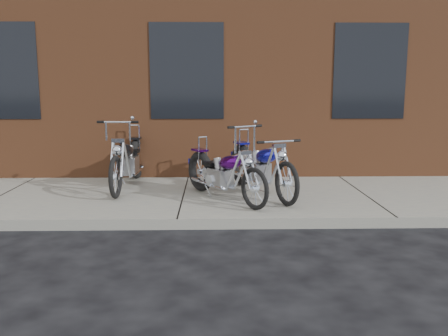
{
  "coord_description": "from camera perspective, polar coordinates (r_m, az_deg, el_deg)",
  "views": [
    {
      "loc": [
        0.49,
        -6.18,
        1.91
      ],
      "look_at": [
        0.65,
        0.8,
        0.71
      ],
      "focal_mm": 38.0,
      "sensor_mm": 36.0,
      "label": 1
    }
  ],
  "objects": [
    {
      "name": "chopper_purple",
      "position": [
        7.47,
        -0.08,
        -0.83
      ],
      "size": [
        1.25,
        1.87,
        1.21
      ],
      "rotation": [
        0.0,
        0.0,
        -1.0
      ],
      "color": "black",
      "rests_on": "sidewalk"
    },
    {
      "name": "chopper_third",
      "position": [
        8.56,
        -11.5,
        0.64
      ],
      "size": [
        0.59,
        2.4,
        1.22
      ],
      "rotation": [
        0.0,
        0.0,
        -1.61
      ],
      "color": "black",
      "rests_on": "sidewalk"
    },
    {
      "name": "building_brick",
      "position": [
        14.34,
        -3.47,
        18.1
      ],
      "size": [
        22.0,
        10.0,
        8.0
      ],
      "primitive_type": "cube",
      "color": "brown",
      "rests_on": "ground"
    },
    {
      "name": "sidewalk",
      "position": [
        7.91,
        -4.87,
        -3.7
      ],
      "size": [
        22.0,
        3.0,
        0.15
      ],
      "primitive_type": "cube",
      "color": "gray",
      "rests_on": "ground"
    },
    {
      "name": "ground",
      "position": [
        6.48,
        -5.65,
        -7.42
      ],
      "size": [
        120.0,
        120.0,
        0.0
      ],
      "primitive_type": "plane",
      "color": "black",
      "rests_on": "ground"
    },
    {
      "name": "chopper_blue",
      "position": [
        7.85,
        4.41,
        -0.09
      ],
      "size": [
        0.96,
        2.23,
        1.02
      ],
      "rotation": [
        0.0,
        0.0,
        -1.21
      ],
      "color": "black",
      "rests_on": "sidewalk"
    }
  ]
}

